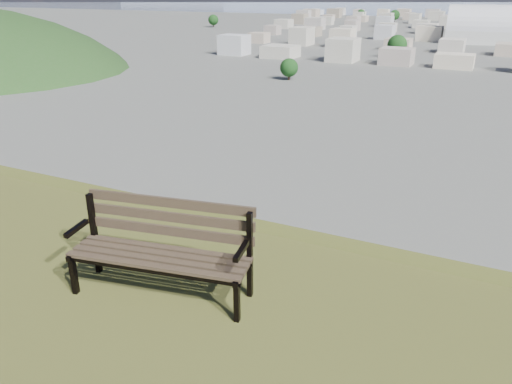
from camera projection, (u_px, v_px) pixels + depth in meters
The scene contains 4 objects.
park_bench at pixel (163, 244), 4.55m from camera, with size 1.72×0.82×0.87m.
arena at pixel (507, 32), 261.36m from camera, with size 62.14×30.17×25.46m.
city_blocks at pixel (508, 26), 338.41m from camera, with size 395.00×361.00×7.00m.
city_trees at pixel (456, 30), 285.87m from camera, with size 406.52×387.20×9.98m.
Camera 1 is at (1.69, -0.71, 27.66)m, focal length 35.00 mm.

